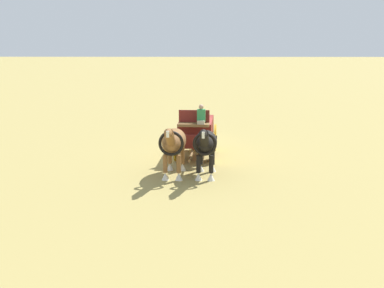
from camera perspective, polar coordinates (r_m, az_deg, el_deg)
ground_plane at (r=24.53m, az=0.48°, el=-1.23°), size 220.00×220.00×0.00m
show_wagon at (r=24.13m, az=0.48°, el=1.45°), size 5.91×2.07×2.69m
draft_horse_near at (r=20.49m, az=1.54°, el=-0.02°), size 3.00×1.05×2.23m
draft_horse_off at (r=20.60m, az=-2.07°, el=0.14°), size 3.20×1.13×2.26m
sponsor_banner at (r=27.86m, az=0.85°, el=1.55°), size 3.20×0.31×1.10m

